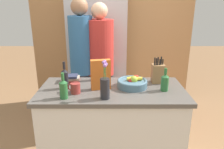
# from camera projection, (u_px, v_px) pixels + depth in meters

# --- Properties ---
(kitchen_island) EXTENTS (1.43, 0.69, 0.93)m
(kitchen_island) POSITION_uv_depth(u_px,v_px,m) (112.00, 130.00, 2.29)
(kitchen_island) COLOR silver
(kitchen_island) RESTS_ON ground_plane
(back_wall_wood) EXTENTS (2.63, 0.12, 2.60)m
(back_wall_wood) POSITION_uv_depth(u_px,v_px,m) (112.00, 30.00, 3.62)
(back_wall_wood) COLOR #AD7A4C
(back_wall_wood) RESTS_ON ground_plane
(refrigerator) EXTENTS (0.85, 0.62, 2.05)m
(refrigerator) POSITION_uv_depth(u_px,v_px,m) (98.00, 51.00, 3.37)
(refrigerator) COLOR #B7B7BC
(refrigerator) RESTS_ON ground_plane
(fruit_bowl) EXTENTS (0.30, 0.30, 0.12)m
(fruit_bowl) POSITION_uv_depth(u_px,v_px,m) (132.00, 83.00, 2.18)
(fruit_bowl) COLOR slate
(fruit_bowl) RESTS_ON kitchen_island
(knife_block) EXTENTS (0.13, 0.11, 0.28)m
(knife_block) POSITION_uv_depth(u_px,v_px,m) (158.00, 73.00, 2.28)
(knife_block) COLOR olive
(knife_block) RESTS_ON kitchen_island
(flower_vase) EXTENTS (0.08, 0.08, 0.35)m
(flower_vase) POSITION_uv_depth(u_px,v_px,m) (105.00, 87.00, 1.89)
(flower_vase) COLOR #232328
(flower_vase) RESTS_ON kitchen_island
(cereal_box) EXTENTS (0.20, 0.10, 0.29)m
(cereal_box) POSITION_uv_depth(u_px,v_px,m) (101.00, 75.00, 2.09)
(cereal_box) COLOR orange
(cereal_box) RESTS_ON kitchen_island
(coffee_mug) EXTENTS (0.13, 0.09, 0.10)m
(coffee_mug) POSITION_uv_depth(u_px,v_px,m) (75.00, 88.00, 2.03)
(coffee_mug) COLOR #99332D
(coffee_mug) RESTS_ON kitchen_island
(book_stack) EXTENTS (0.21, 0.16, 0.07)m
(book_stack) POSITION_uv_depth(u_px,v_px,m) (70.00, 78.00, 2.33)
(book_stack) COLOR maroon
(book_stack) RESTS_ON kitchen_island
(bottle_oil) EXTENTS (0.07, 0.07, 0.22)m
(bottle_oil) POSITION_uv_depth(u_px,v_px,m) (165.00, 82.00, 2.07)
(bottle_oil) COLOR #286633
(bottle_oil) RESTS_ON kitchen_island
(bottle_vinegar) EXTENTS (0.06, 0.06, 0.21)m
(bottle_vinegar) POSITION_uv_depth(u_px,v_px,m) (95.00, 73.00, 2.36)
(bottle_vinegar) COLOR black
(bottle_vinegar) RESTS_ON kitchen_island
(bottle_wine) EXTENTS (0.07, 0.07, 0.27)m
(bottle_wine) POSITION_uv_depth(u_px,v_px,m) (65.00, 78.00, 2.12)
(bottle_wine) COLOR black
(bottle_wine) RESTS_ON kitchen_island
(bottle_water) EXTENTS (0.07, 0.07, 0.24)m
(bottle_water) POSITION_uv_depth(u_px,v_px,m) (63.00, 88.00, 1.90)
(bottle_water) COLOR #286633
(bottle_water) RESTS_ON kitchen_island
(person_at_sink) EXTENTS (0.30, 0.30, 1.79)m
(person_at_sink) POSITION_uv_depth(u_px,v_px,m) (82.00, 60.00, 2.79)
(person_at_sink) COLOR #383842
(person_at_sink) RESTS_ON ground_plane
(person_in_blue) EXTENTS (0.35, 0.35, 1.74)m
(person_in_blue) POSITION_uv_depth(u_px,v_px,m) (100.00, 63.00, 2.84)
(person_in_blue) COLOR #383842
(person_in_blue) RESTS_ON ground_plane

